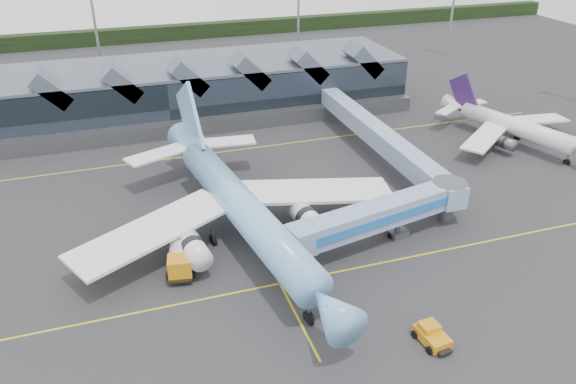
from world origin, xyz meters
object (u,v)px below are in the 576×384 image
object	(u,v)px
regional_jet	(511,125)
pushback_tug	(432,335)
fuel_truck	(180,247)
main_airliner	(239,204)
jet_bridge	(392,212)

from	to	relation	value
regional_jet	pushback_tug	distance (m)	52.99
regional_jet	fuel_truck	bearing A→B (deg)	179.24
main_airliner	fuel_truck	xyz separation A→B (m)	(-7.62, -3.00, -2.58)
regional_jet	main_airliner	bearing A→B (deg)	178.48
jet_bridge	pushback_tug	size ratio (longest dim) A/B	6.13
fuel_truck	regional_jet	bearing A→B (deg)	26.25
jet_bridge	regional_jet	bearing A→B (deg)	20.33
regional_jet	pushback_tug	size ratio (longest dim) A/B	6.84
regional_jet	jet_bridge	xyz separation A→B (m)	(-32.64, -20.42, 0.66)
main_airliner	regional_jet	world-z (taller)	main_airliner
jet_bridge	main_airliner	bearing A→B (deg)	148.22
fuel_truck	main_airliner	bearing A→B (deg)	31.07
main_airliner	pushback_tug	bearing A→B (deg)	-70.37
regional_jet	jet_bridge	size ratio (longest dim) A/B	1.12
main_airliner	jet_bridge	world-z (taller)	main_airliner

